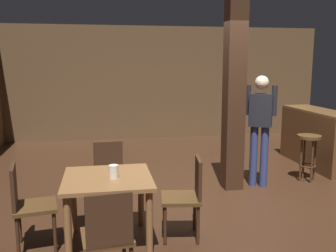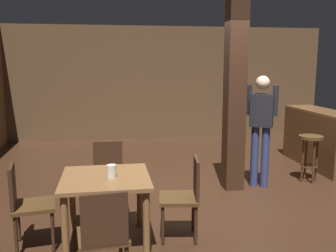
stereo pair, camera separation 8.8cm
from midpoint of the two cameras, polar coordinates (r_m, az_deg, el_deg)
name	(u,v)px [view 2 (the right image)]	position (r m, az deg, el deg)	size (l,w,h in m)	color
ground_plane	(220,198)	(5.50, 8.34, -10.81)	(10.80, 10.80, 0.00)	#382114
wall_back	(169,83)	(9.55, 0.40, 6.59)	(8.00, 0.10, 2.80)	brown
pillar	(235,98)	(5.66, 10.57, 4.29)	(0.28, 0.28, 2.80)	#382114
dining_table	(106,188)	(4.03, -8.83, -9.34)	(0.91, 0.91, 0.74)	brown
chair_south	(104,234)	(3.28, -9.01, -15.93)	(0.47, 0.47, 0.89)	#4C3319
chair_east	(186,193)	(4.15, 3.33, -10.21)	(0.48, 0.48, 0.89)	#4C3319
chair_west	(26,201)	(4.17, -20.30, -10.71)	(0.48, 0.48, 0.89)	#4C3319
chair_north	(109,173)	(4.91, -8.53, -7.11)	(0.43, 0.43, 0.89)	#4C3319
napkin_cup	(111,171)	(3.93, -7.97, -6.84)	(0.10, 0.10, 0.14)	silver
standing_person	(261,123)	(5.88, 14.42, 0.43)	(0.45, 0.34, 1.72)	black
bar_counter	(316,138)	(7.46, 21.93, -1.71)	(0.56, 1.81, 1.05)	brown
bar_stool_near	(310,147)	(6.45, 21.25, -2.97)	(0.38, 0.38, 0.76)	#4C3319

